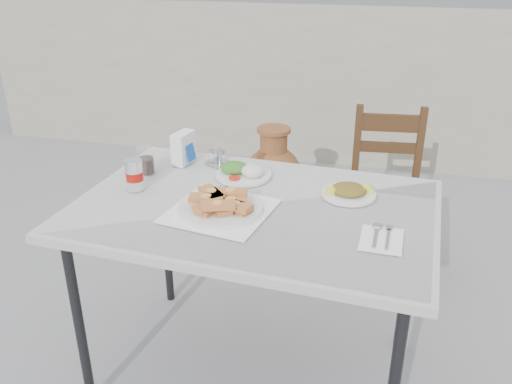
% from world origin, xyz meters
% --- Properties ---
extents(ground, '(80.00, 80.00, 0.00)m').
position_xyz_m(ground, '(0.00, 0.00, 0.00)').
color(ground, gray).
rests_on(ground, ground).
extents(cafe_table, '(1.34, 0.96, 0.78)m').
position_xyz_m(cafe_table, '(-0.08, -0.03, 0.73)').
color(cafe_table, black).
rests_on(cafe_table, ground).
extents(pide_plate, '(0.39, 0.39, 0.07)m').
position_xyz_m(pide_plate, '(-0.19, -0.11, 0.81)').
color(pide_plate, white).
rests_on(pide_plate, cafe_table).
extents(salad_rice_plate, '(0.23, 0.23, 0.06)m').
position_xyz_m(salad_rice_plate, '(-0.19, 0.21, 0.80)').
color(salad_rice_plate, silver).
rests_on(salad_rice_plate, cafe_table).
extents(salad_chopped_plate, '(0.20, 0.20, 0.04)m').
position_xyz_m(salad_chopped_plate, '(0.24, 0.13, 0.80)').
color(salad_chopped_plate, silver).
rests_on(salad_chopped_plate, cafe_table).
extents(soda_can, '(0.07, 0.07, 0.12)m').
position_xyz_m(soda_can, '(-0.55, -0.01, 0.84)').
color(soda_can, white).
rests_on(soda_can, cafe_table).
extents(cola_glass, '(0.07, 0.07, 0.10)m').
position_xyz_m(cola_glass, '(-0.58, 0.15, 0.83)').
color(cola_glass, white).
rests_on(cola_glass, cafe_table).
extents(napkin_holder, '(0.09, 0.12, 0.14)m').
position_xyz_m(napkin_holder, '(-0.47, 0.29, 0.85)').
color(napkin_holder, white).
rests_on(napkin_holder, cafe_table).
extents(condiment_caddy, '(0.12, 0.11, 0.07)m').
position_xyz_m(condiment_caddy, '(-0.32, 0.31, 0.81)').
color(condiment_caddy, '#B7B7BE').
rests_on(condiment_caddy, cafe_table).
extents(cutlery_napkin, '(0.14, 0.19, 0.01)m').
position_xyz_m(cutlery_napkin, '(0.37, -0.17, 0.79)').
color(cutlery_napkin, white).
rests_on(cutlery_napkin, cafe_table).
extents(chair, '(0.42, 0.42, 0.87)m').
position_xyz_m(chair, '(0.39, 0.97, 0.45)').
color(chair, '#321D0D').
rests_on(chair, ground).
extents(terracotta_urn, '(0.38, 0.38, 0.66)m').
position_xyz_m(terracotta_urn, '(-0.27, 1.20, 0.31)').
color(terracotta_urn, brown).
rests_on(terracotta_urn, ground).
extents(back_wall, '(6.00, 0.25, 1.20)m').
position_xyz_m(back_wall, '(0.00, 2.50, 0.60)').
color(back_wall, '#9C9682').
rests_on(back_wall, ground).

